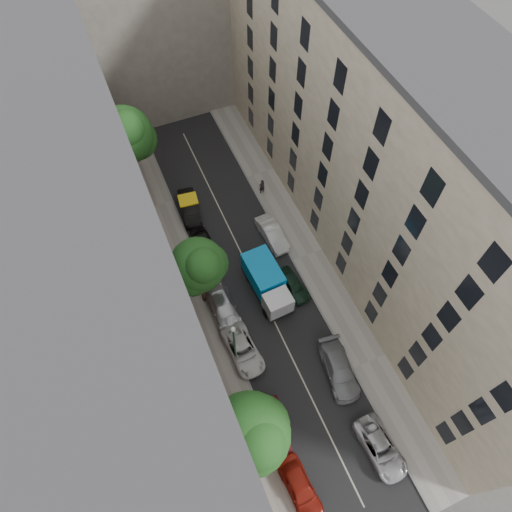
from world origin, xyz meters
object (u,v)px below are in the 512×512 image
car_left_0 (300,487)px  car_left_1 (275,428)px  lamp_post (234,341)px  pedestrian (262,186)px  car_left_5 (190,207)px  car_right_3 (272,234)px  car_right_0 (380,448)px  tarp_truck (267,282)px  tree_mid (200,267)px  car_right_1 (339,369)px  tree_far (126,137)px  tree_near (252,435)px  car_right_2 (293,285)px  car_left_4 (205,245)px  car_left_3 (223,307)px  car_left_2 (243,350)px

car_left_0 → car_left_1: 4.18m
lamp_post → pedestrian: 17.84m
car_left_5 → lamp_post: 16.09m
car_right_3 → car_right_0: bearing=-95.7°
tarp_truck → tree_mid: (-5.22, 1.14, 4.19)m
tree_mid → car_right_1: bearing=-53.6°
car_left_0 → tree_mid: size_ratio=0.54×
car_right_0 → car_right_1: 6.20m
tree_far → tree_near: bearing=-88.6°
car_right_2 → car_right_3: size_ratio=0.86×
tree_far → pedestrian: bearing=-26.2°
car_left_5 → tree_mid: bearing=-93.8°
tarp_truck → car_right_0: bearing=-84.5°
tarp_truck → tree_near: tree_near is taller
car_right_2 → tree_near: size_ratio=0.47×
car_right_3 → car_left_1: bearing=-117.6°
car_right_0 → tree_mid: bearing=111.7°
car_left_4 → car_right_1: car_right_1 is taller
car_left_4 → car_right_2: 8.97m
tree_near → car_left_3: bearing=79.7°
pedestrian → car_right_3: bearing=68.2°
car_left_5 → tree_near: size_ratio=0.56×
car_left_2 → tree_near: (-2.17, -7.11, 4.82)m
car_right_3 → tree_near: 19.41m
car_left_5 → tree_mid: 11.08m
car_left_2 → car_left_5: 15.39m
car_left_2 → pedestrian: size_ratio=2.74×
car_left_2 → tree_mid: size_ratio=0.59×
car_left_0 → car_right_0: size_ratio=0.93×
car_right_1 → car_right_2: bearing=98.2°
car_right_1 → pedestrian: (1.83, 19.32, 0.28)m
car_right_0 → tree_mid: size_ratio=0.58×
car_right_2 → pedestrian: 11.27m
car_right_0 → car_left_4: bearing=102.0°
tree_mid → tree_far: (-1.69, 14.64, 1.13)m
car_left_0 → car_left_3: size_ratio=0.88×
car_left_5 → car_right_0: 26.60m
car_right_1 → tree_mid: bearing=134.7°
tree_far → lamp_post: tree_far is taller
car_left_3 → car_left_4: car_left_3 is taller
car_right_3 → lamp_post: 12.73m
car_right_2 → tree_near: 14.61m
car_right_0 → lamp_post: 12.88m
car_right_1 → tree_near: bearing=-154.1°
car_left_1 → car_right_2: 12.05m
car_left_3 → tree_mid: bearing=124.2°
car_left_0 → car_left_2: bearing=86.1°
car_left_2 → lamp_post: lamp_post is taller
car_left_1 → tree_near: 5.23m
tarp_truck → car_right_1: tarp_truck is taller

